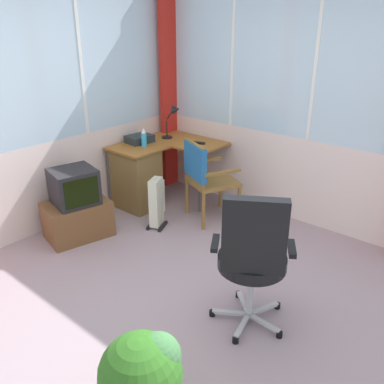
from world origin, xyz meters
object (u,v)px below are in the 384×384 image
Objects in this scene: desk at (140,174)px; potted_plant at (143,374)px; desk_lamp at (174,116)px; office_chair at (253,254)px; space_heater at (157,202)px; tv_remote at (199,143)px; tv_on_stand at (76,208)px; wooden_armchair at (203,172)px; spray_bottle at (144,138)px; paper_tray at (140,139)px.

potted_plant is at bearing -132.79° from desk.
desk_lamp reaches higher than office_chair.
desk is 0.61m from space_heater.
desk is at bearing 122.10° from tv_remote.
office_chair is 2.16m from tv_on_stand.
office_chair is at bearing -129.94° from wooden_armchair.
spray_bottle is 0.37× the size of potted_plant.
spray_bottle is at bearing 98.09° from wooden_armchair.
tv_on_stand is at bearing -178.66° from desk_lamp.
desk_lamp is at bearing 1.34° from tv_on_stand.
wooden_armchair is at bearing -32.26° from space_heater.
paper_tray is 0.93m from space_heater.
space_heater is (-0.44, 0.28, -0.29)m from wooden_armchair.
potted_plant is at bearing -133.06° from paper_tray.
potted_plant is (-2.02, -2.18, -0.06)m from desk.
paper_tray is 0.53× the size of space_heater.
office_chair is (-0.98, -2.21, 0.23)m from desk.
office_chair is 1.89× the size of potted_plant.
desk_lamp is 1.68m from tv_on_stand.
wooden_armchair is at bearing -33.24° from tv_on_stand.
spray_bottle reaches higher than tv_on_stand.
paper_tray is 1.21m from tv_on_stand.
space_heater is 0.97× the size of potted_plant.
paper_tray is 0.27× the size of office_chair.
wooden_armchair is at bearing 50.06° from office_chair.
spray_bottle is 0.72× the size of paper_tray.
desk_lamp is 0.73× the size of space_heater.
desk_lamp is 0.45× the size of wooden_armchair.
paper_tray reaches higher than space_heater.
tv_on_stand is at bearing -175.92° from desk.
office_chair is at bearing -1.32° from potted_plant.
space_heater is (-0.26, -0.54, -0.11)m from desk.
tv_remote reaches higher than space_heater.
spray_bottle is 0.18m from paper_tray.
office_chair reaches higher than desk.
spray_bottle is (-0.51, 0.01, -0.17)m from desk_lamp.
wooden_armchair is (-0.39, -0.78, -0.44)m from desk_lamp.
potted_plant is (-1.06, -2.11, 0.01)m from tv_on_stand.
office_chair is at bearing -115.69° from spray_bottle.
office_chair reaches higher than tv_on_stand.
tv_on_stand is at bearing 146.76° from wooden_armchair.
spray_bottle reaches higher than tv_remote.
office_chair reaches higher than tv_remote.
office_chair is 1.08m from potted_plant.
office_chair is at bearing -113.96° from desk.
desk_lamp is 0.53m from spray_bottle.
tv_on_stand is (-1.10, -0.20, -0.46)m from paper_tray.
desk_lamp is 0.52m from paper_tray.
desk_lamp is 0.49m from tv_remote.
wooden_armchair is 1.58× the size of potted_plant.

